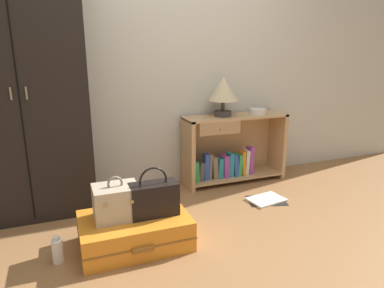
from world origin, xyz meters
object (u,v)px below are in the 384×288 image
suitcase_large (135,231)px  handbag (154,198)px  table_lamp (223,91)px  open_book_on_floor (266,200)px  bookshelf (231,151)px  bottle (58,250)px  bowl (258,112)px  wardrobe (21,90)px  train_case (116,202)px

suitcase_large → handbag: (0.14, -0.02, 0.23)m
table_lamp → open_book_on_floor: bearing=-73.2°
bookshelf → bottle: bookshelf is taller
table_lamp → bowl: size_ratio=2.25×
wardrobe → bookshelf: 1.99m
suitcase_large → train_case: 0.25m
train_case → handbag: handbag is taller
train_case → open_book_on_floor: train_case is taller
handbag → bowl: bearing=32.7°
bowl → suitcase_large: bearing=-150.3°
wardrobe → suitcase_large: bearing=-50.1°
wardrobe → bottle: bearing=-78.9°
bowl → train_case: bearing=-152.9°
train_case → bottle: train_case is taller
train_case → table_lamp: bearing=35.3°
bookshelf → suitcase_large: bearing=-143.7°
table_lamp → handbag: (-0.95, -0.89, -0.60)m
bottle → bowl: bearing=23.6°
suitcase_large → open_book_on_floor: bearing=13.3°
bookshelf → train_case: 1.55m
table_lamp → bowl: (0.37, -0.05, -0.22)m
wardrobe → bottle: (0.16, -0.82, -0.94)m
suitcase_large → bottle: size_ratio=4.16×
wardrobe → table_lamp: size_ratio=5.37×
wardrobe → bottle: wardrobe is taller
train_case → handbag: bearing=-10.5°
bottle → open_book_on_floor: 1.80m
wardrobe → bottle: size_ratio=11.46×
table_lamp → handbag: 1.44m
bookshelf → train_case: bookshelf is taller
bowl → train_case: bowl is taller
bowl → open_book_on_floor: (-0.20, -0.53, -0.71)m
train_case → bookshelf: bearing=33.0°
bowl → table_lamp: bearing=172.8°
suitcase_large → handbag: 0.27m
bottle → open_book_on_floor: bottle is taller
handbag → bottle: size_ratio=1.94×
table_lamp → suitcase_large: table_lamp is taller
open_book_on_floor → train_case: bearing=-168.9°
wardrobe → suitcase_large: wardrobe is taller
bookshelf → train_case: size_ratio=3.51×
bookshelf → train_case: bearing=-147.0°
bowl → suitcase_large: (-1.46, -0.83, -0.61)m
suitcase_large → bottle: suitcase_large is taller
wardrobe → open_book_on_floor: size_ratio=5.31×
table_lamp → wardrobe: bearing=-177.4°
bottle → train_case: bearing=8.0°
bookshelf → handbag: size_ratio=3.03×
bottle → bookshelf: bearing=28.0°
suitcase_large → table_lamp: bearing=38.9°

